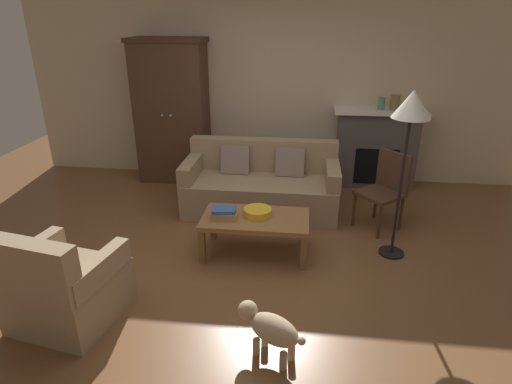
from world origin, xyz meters
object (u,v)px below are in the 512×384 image
(coffee_table, at_px, (255,222))
(fruit_bowl, at_px, (258,212))
(floor_lamp, at_px, (411,115))
(dog, at_px, (270,328))
(armchair_near_left, at_px, (64,288))
(mantel_vase_jade, at_px, (381,103))
(fireplace, at_px, (376,148))
(couch, at_px, (261,186))
(armoire, at_px, (172,112))
(mantel_vase_bronze, at_px, (395,103))
(side_chair_wooden, at_px, (386,186))
(book_stack, at_px, (224,213))

(coffee_table, xyz_separation_m, fruit_bowl, (0.02, 0.04, 0.09))
(floor_lamp, relative_size, dog, 3.35)
(armchair_near_left, xyz_separation_m, dog, (1.70, -0.20, -0.07))
(mantel_vase_jade, height_order, floor_lamp, floor_lamp)
(coffee_table, relative_size, floor_lamp, 0.64)
(armchair_near_left, bearing_deg, dog, -6.56)
(fireplace, xyz_separation_m, couch, (-1.54, -1.04, -0.25))
(armoire, bearing_deg, couch, -34.47)
(fruit_bowl, bearing_deg, floor_lamp, 4.12)
(mantel_vase_bronze, relative_size, side_chair_wooden, 0.22)
(armoire, relative_size, couch, 1.06)
(armoire, xyz_separation_m, book_stack, (1.15, -2.10, -0.55))
(fireplace, bearing_deg, fruit_bowl, -125.28)
(book_stack, relative_size, mantel_vase_jade, 1.52)
(mantel_vase_bronze, height_order, floor_lamp, floor_lamp)
(couch, bearing_deg, fireplace, 34.04)
(book_stack, relative_size, side_chair_wooden, 0.29)
(mantel_vase_bronze, xyz_separation_m, floor_lamp, (-0.23, -1.96, 0.27))
(armchair_near_left, height_order, side_chair_wooden, side_chair_wooden)
(floor_lamp, bearing_deg, dog, -125.93)
(armoire, bearing_deg, mantel_vase_bronze, 1.10)
(fireplace, height_order, coffee_table, fireplace)
(armchair_near_left, bearing_deg, mantel_vase_jade, 49.12)
(fireplace, height_order, floor_lamp, floor_lamp)
(floor_lamp, bearing_deg, coffee_table, -174.19)
(fireplace, distance_m, fruit_bowl, 2.55)
(fruit_bowl, relative_size, mantel_vase_jade, 1.71)
(fireplace, bearing_deg, dog, -108.67)
(book_stack, bearing_deg, couch, 77.13)
(mantel_vase_bronze, bearing_deg, floor_lamp, -96.79)
(floor_lamp, bearing_deg, armchair_near_left, -153.92)
(fireplace, xyz_separation_m, fruit_bowl, (-1.47, -2.08, -0.11))
(fireplace, bearing_deg, armchair_near_left, -130.73)
(fruit_bowl, distance_m, armchair_near_left, 1.93)
(book_stack, height_order, armchair_near_left, armchair_near_left)
(book_stack, bearing_deg, side_chair_wooden, 26.16)
(mantel_vase_jade, height_order, side_chair_wooden, mantel_vase_jade)
(couch, relative_size, mantel_vase_jade, 11.39)
(side_chair_wooden, bearing_deg, mantel_vase_bronze, 79.30)
(coffee_table, bearing_deg, side_chair_wooden, 29.26)
(fireplace, height_order, book_stack, fireplace)
(coffee_table, height_order, book_stack, book_stack)
(coffee_table, xyz_separation_m, floor_lamp, (1.44, 0.15, 1.12))
(couch, relative_size, armchair_near_left, 2.14)
(book_stack, relative_size, floor_lamp, 0.15)
(armoire, bearing_deg, mantel_vase_jade, 1.17)
(armoire, bearing_deg, armchair_near_left, -89.16)
(fruit_bowl, xyz_separation_m, book_stack, (-0.33, -0.10, 0.02))
(fireplace, relative_size, couch, 0.66)
(armchair_near_left, xyz_separation_m, floor_lamp, (2.85, 1.39, 1.17))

